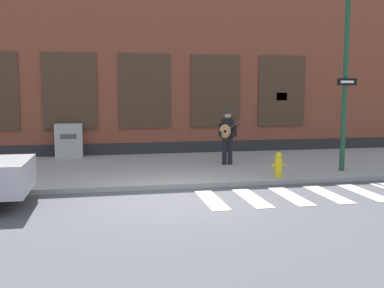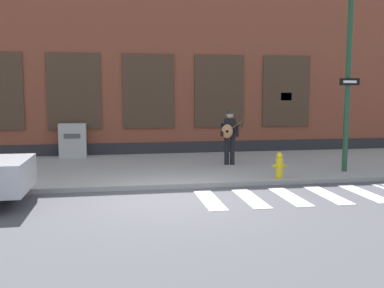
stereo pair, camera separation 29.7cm
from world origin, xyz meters
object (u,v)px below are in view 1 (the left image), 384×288
Objects in this scene: utility_box at (69,141)px; traffic_light at (370,30)px; fire_hydrant at (278,165)px; busker at (227,134)px.

traffic_light is at bearing -33.96° from utility_box.
traffic_light is 8.12× the size of fire_hydrant.
fire_hydrant is (5.84, -4.86, -0.25)m from utility_box.
busker is 0.30× the size of traffic_light.
busker is at bearing 136.10° from traffic_light.
traffic_light is (3.00, -2.89, 2.92)m from busker.
busker is 2.47× the size of fire_hydrant.
traffic_light reaches higher than utility_box.
utility_box is 7.60m from fire_hydrant.
busker is at bearing -26.63° from utility_box.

